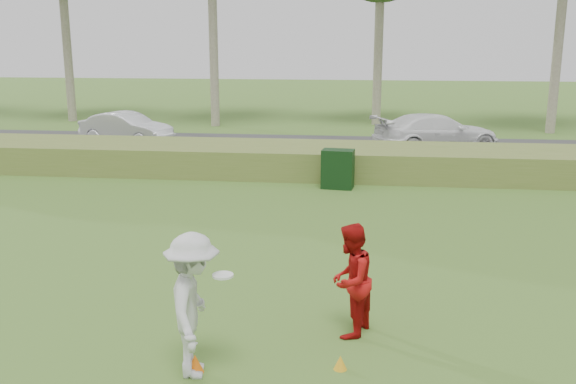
# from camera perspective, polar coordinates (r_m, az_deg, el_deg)

# --- Properties ---
(ground) EXTENTS (120.00, 120.00, 0.00)m
(ground) POSITION_cam_1_polar(r_m,az_deg,el_deg) (9.54, -3.02, -13.30)
(ground) COLOR #396220
(ground) RESTS_ON ground
(reed_strip) EXTENTS (80.00, 3.00, 0.90)m
(reed_strip) POSITION_cam_1_polar(r_m,az_deg,el_deg) (20.79, 2.70, 2.85)
(reed_strip) COLOR #566B2B
(reed_strip) RESTS_ON ground
(park_road) EXTENTS (80.00, 6.00, 0.06)m
(park_road) POSITION_cam_1_polar(r_m,az_deg,el_deg) (25.78, 3.54, 3.98)
(park_road) COLOR #2D2D2D
(park_road) RESTS_ON ground
(player_white) EXTENTS (0.98, 1.34, 1.92)m
(player_white) POSITION_cam_1_polar(r_m,az_deg,el_deg) (8.45, -8.43, -9.92)
(player_white) COLOR silver
(player_white) RESTS_ON ground
(player_red) EXTENTS (0.89, 1.00, 1.71)m
(player_red) POSITION_cam_1_polar(r_m,az_deg,el_deg) (9.50, 5.57, -7.82)
(player_red) COLOR #A30E0E
(player_red) RESTS_ON ground
(cone_orange) EXTENTS (0.23, 0.23, 0.25)m
(cone_orange) POSITION_cam_1_polar(r_m,az_deg,el_deg) (8.83, -8.25, -14.84)
(cone_orange) COLOR orange
(cone_orange) RESTS_ON ground
(cone_yellow) EXTENTS (0.18, 0.18, 0.20)m
(cone_yellow) POSITION_cam_1_polar(r_m,az_deg,el_deg) (8.85, 4.67, -14.87)
(cone_yellow) COLOR orange
(cone_yellow) RESTS_ON ground
(utility_cabinet) EXTENTS (0.97, 0.67, 1.14)m
(utility_cabinet) POSITION_cam_1_polar(r_m,az_deg,el_deg) (18.80, 4.45, 2.05)
(utility_cabinet) COLOR black
(utility_cabinet) RESTS_ON ground
(car_mid) EXTENTS (4.14, 2.47, 1.29)m
(car_mid) POSITION_cam_1_polar(r_m,az_deg,el_deg) (27.14, -14.18, 5.52)
(car_mid) COLOR white
(car_mid) RESTS_ON park_road
(car_right) EXTENTS (5.28, 3.64, 1.42)m
(car_right) POSITION_cam_1_polar(r_m,az_deg,el_deg) (25.29, 13.06, 5.17)
(car_right) COLOR white
(car_right) RESTS_ON park_road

